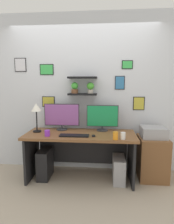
{
  "coord_description": "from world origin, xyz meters",
  "views": [
    {
      "loc": [
        0.36,
        -2.9,
        1.54
      ],
      "look_at": [
        0.1,
        0.05,
        1.09
      ],
      "focal_mm": 30.81,
      "sensor_mm": 36.0,
      "label": 1
    }
  ],
  "objects_px": {
    "desk": "(81,145)",
    "monitor_right": "(102,117)",
    "printer": "(153,132)",
    "computer_tower_right": "(119,169)",
    "computer_tower_left": "(45,163)",
    "coffee_mug": "(47,133)",
    "keyboard": "(74,135)",
    "desk_lamp": "(36,110)",
    "monitor_left": "(62,116)",
    "pen_cup": "(123,136)",
    "drawer_cabinet": "(152,158)",
    "water_cup": "(115,136)",
    "computer_mouse": "(94,136)"
  },
  "relations": [
    {
      "from": "coffee_mug",
      "to": "pen_cup",
      "type": "height_order",
      "value": "pen_cup"
    },
    {
      "from": "desk",
      "to": "computer_tower_right",
      "type": "height_order",
      "value": "desk"
    },
    {
      "from": "desk_lamp",
      "to": "coffee_mug",
      "type": "xyz_separation_m",
      "value": [
        0.24,
        -0.23,
        -0.31
      ]
    },
    {
      "from": "desk",
      "to": "monitor_right",
      "type": "relative_size",
      "value": 3.31
    },
    {
      "from": "printer",
      "to": "computer_tower_right",
      "type": "distance_m",
      "value": 0.8
    },
    {
      "from": "water_cup",
      "to": "printer",
      "type": "xyz_separation_m",
      "value": [
        0.62,
        0.41,
        -0.04
      ]
    },
    {
      "from": "monitor_left",
      "to": "printer",
      "type": "height_order",
      "value": "monitor_left"
    },
    {
      "from": "monitor_left",
      "to": "pen_cup",
      "type": "bearing_deg",
      "value": -25.84
    },
    {
      "from": "coffee_mug",
      "to": "keyboard",
      "type": "bearing_deg",
      "value": 4.22
    },
    {
      "from": "printer",
      "to": "computer_tower_left",
      "type": "bearing_deg",
      "value": -175.75
    },
    {
      "from": "pen_cup",
      "to": "printer",
      "type": "height_order",
      "value": "pen_cup"
    },
    {
      "from": "computer_mouse",
      "to": "desk_lamp",
      "type": "distance_m",
      "value": 1.01
    },
    {
      "from": "coffee_mug",
      "to": "water_cup",
      "type": "bearing_deg",
      "value": -4.88
    },
    {
      "from": "desk_lamp",
      "to": "printer",
      "type": "relative_size",
      "value": 1.22
    },
    {
      "from": "monitor_left",
      "to": "coffee_mug",
      "type": "bearing_deg",
      "value": -108.22
    },
    {
      "from": "monitor_left",
      "to": "monitor_right",
      "type": "relative_size",
      "value": 1.14
    },
    {
      "from": "computer_mouse",
      "to": "drawer_cabinet",
      "type": "bearing_deg",
      "value": 17.45
    },
    {
      "from": "printer",
      "to": "pen_cup",
      "type": "bearing_deg",
      "value": -143.01
    },
    {
      "from": "computer_tower_right",
      "to": "computer_tower_left",
      "type": "bearing_deg",
      "value": 178.33
    },
    {
      "from": "computer_tower_left",
      "to": "computer_tower_right",
      "type": "xyz_separation_m",
      "value": [
        1.19,
        -0.03,
        -0.04
      ]
    },
    {
      "from": "monitor_right",
      "to": "computer_tower_right",
      "type": "xyz_separation_m",
      "value": [
        0.27,
        -0.25,
        -0.78
      ]
    },
    {
      "from": "printer",
      "to": "computer_tower_right",
      "type": "xyz_separation_m",
      "value": [
        -0.54,
        -0.16,
        -0.57
      ]
    },
    {
      "from": "desk",
      "to": "keyboard",
      "type": "relative_size",
      "value": 3.91
    },
    {
      "from": "desk",
      "to": "coffee_mug",
      "type": "bearing_deg",
      "value": -152.74
    },
    {
      "from": "printer",
      "to": "keyboard",
      "type": "bearing_deg",
      "value": -166.63
    },
    {
      "from": "water_cup",
      "to": "printer",
      "type": "relative_size",
      "value": 0.29
    },
    {
      "from": "monitor_left",
      "to": "computer_mouse",
      "type": "bearing_deg",
      "value": -34.28
    },
    {
      "from": "desk_lamp",
      "to": "computer_tower_right",
      "type": "height_order",
      "value": "desk_lamp"
    },
    {
      "from": "monitor_right",
      "to": "pen_cup",
      "type": "distance_m",
      "value": 0.58
    },
    {
      "from": "coffee_mug",
      "to": "computer_tower_right",
      "type": "relative_size",
      "value": 0.22
    },
    {
      "from": "desk",
      "to": "computer_mouse",
      "type": "relative_size",
      "value": 19.11
    },
    {
      "from": "monitor_left",
      "to": "desk_lamp",
      "type": "xyz_separation_m",
      "value": [
        -0.37,
        -0.18,
        0.12
      ]
    },
    {
      "from": "monitor_left",
      "to": "desk",
      "type": "bearing_deg",
      "value": -25.36
    },
    {
      "from": "desk",
      "to": "printer",
      "type": "bearing_deg",
      "value": 3.78
    },
    {
      "from": "monitor_right",
      "to": "printer",
      "type": "relative_size",
      "value": 1.37
    },
    {
      "from": "monitor_right",
      "to": "water_cup",
      "type": "relative_size",
      "value": 4.72
    },
    {
      "from": "desk_lamp",
      "to": "computer_mouse",
      "type": "bearing_deg",
      "value": -12.36
    },
    {
      "from": "water_cup",
      "to": "printer",
      "type": "height_order",
      "value": "water_cup"
    },
    {
      "from": "keyboard",
      "to": "coffee_mug",
      "type": "relative_size",
      "value": 4.89
    },
    {
      "from": "desk",
      "to": "drawer_cabinet",
      "type": "bearing_deg",
      "value": 3.78
    },
    {
      "from": "computer_mouse",
      "to": "drawer_cabinet",
      "type": "height_order",
      "value": "computer_mouse"
    },
    {
      "from": "computer_tower_left",
      "to": "computer_tower_right",
      "type": "distance_m",
      "value": 1.19
    },
    {
      "from": "monitor_left",
      "to": "pen_cup",
      "type": "xyz_separation_m",
      "value": [
        0.98,
        -0.47,
        -0.19
      ]
    },
    {
      "from": "drawer_cabinet",
      "to": "computer_mouse",
      "type": "bearing_deg",
      "value": -162.55
    },
    {
      "from": "pen_cup",
      "to": "water_cup",
      "type": "distance_m",
      "value": 0.11
    },
    {
      "from": "desk_lamp",
      "to": "computer_tower_right",
      "type": "bearing_deg",
      "value": -3.17
    },
    {
      "from": "keyboard",
      "to": "pen_cup",
      "type": "height_order",
      "value": "pen_cup"
    },
    {
      "from": "computer_mouse",
      "to": "keyboard",
      "type": "bearing_deg",
      "value": 179.42
    },
    {
      "from": "keyboard",
      "to": "printer",
      "type": "xyz_separation_m",
      "value": [
        1.22,
        0.29,
        0.0
      ]
    },
    {
      "from": "desk_lamp",
      "to": "monitor_right",
      "type": "bearing_deg",
      "value": 9.47
    }
  ]
}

